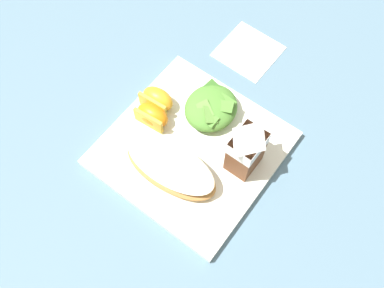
# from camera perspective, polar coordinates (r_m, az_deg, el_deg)

# --- Properties ---
(ground) EXTENTS (3.00, 3.00, 0.00)m
(ground) POSITION_cam_1_polar(r_m,az_deg,el_deg) (0.76, 0.00, -0.87)
(ground) COLOR slate
(white_plate) EXTENTS (0.28, 0.28, 0.02)m
(white_plate) POSITION_cam_1_polar(r_m,az_deg,el_deg) (0.75, 0.00, -0.61)
(white_plate) COLOR white
(white_plate) RESTS_ON ground
(cheesy_pizza_bread) EXTENTS (0.09, 0.17, 0.04)m
(cheesy_pizza_bread) POSITION_cam_1_polar(r_m,az_deg,el_deg) (0.71, -3.12, -2.90)
(cheesy_pizza_bread) COLOR #B77F42
(cheesy_pizza_bread) RESTS_ON white_plate
(green_salad_pile) EXTENTS (0.10, 0.09, 0.04)m
(green_salad_pile) POSITION_cam_1_polar(r_m,az_deg,el_deg) (0.76, 2.56, 4.83)
(green_salad_pile) COLOR #4C8433
(green_salad_pile) RESTS_ON white_plate
(milk_carton) EXTENTS (0.06, 0.05, 0.11)m
(milk_carton) POSITION_cam_1_polar(r_m,az_deg,el_deg) (0.68, 7.29, -0.50)
(milk_carton) COLOR brown
(milk_carton) RESTS_ON white_plate
(orange_wedge_front) EXTENTS (0.04, 0.06, 0.04)m
(orange_wedge_front) POSITION_cam_1_polar(r_m,az_deg,el_deg) (0.77, -4.63, 5.94)
(orange_wedge_front) COLOR orange
(orange_wedge_front) RESTS_ON white_plate
(orange_wedge_middle) EXTENTS (0.04, 0.06, 0.04)m
(orange_wedge_middle) POSITION_cam_1_polar(r_m,az_deg,el_deg) (0.75, -5.20, 3.91)
(orange_wedge_middle) COLOR orange
(orange_wedge_middle) RESTS_ON white_plate
(paper_napkin) EXTENTS (0.11, 0.11, 0.00)m
(paper_napkin) POSITION_cam_1_polar(r_m,az_deg,el_deg) (0.88, 7.51, 12.15)
(paper_napkin) COLOR white
(paper_napkin) RESTS_ON ground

